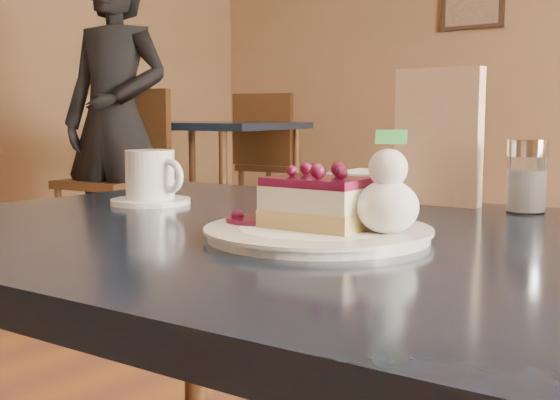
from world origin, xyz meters
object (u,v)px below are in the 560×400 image
Objects in this scene: coffee_set at (151,180)px; bg_table_far_left at (207,238)px; dessert_plate at (318,233)px; patron at (116,121)px; main_table at (338,294)px; cheesecake_slice at (318,203)px.

coffee_set is 0.07× the size of bg_table_far_left.
patron is (-2.43, 1.75, 0.10)m from dessert_plate.
patron is at bearing -90.53° from bg_table_far_left.
bg_table_far_left reaches higher than dessert_plate.
bg_table_far_left is at bearing 135.06° from dessert_plate.
main_table is 9.98× the size of cheesecake_slice.
bg_table_far_left is (-2.16, 2.43, -0.67)m from coffee_set.
cheesecake_slice is at bearing -52.16° from patron.
main_table is 0.72× the size of patron.
coffee_set is at bearing 162.74° from cheesecake_slice.
main_table is 2.97m from patron.
bg_table_far_left is (-2.53, 2.53, -0.64)m from dessert_plate.
patron is at bearing 141.68° from cheesecake_slice.
coffee_set reaches higher than dessert_plate.
main_table is 0.39m from coffee_set.
bg_table_far_left is at bearing 132.43° from cheesecake_slice.
main_table is at bearing 92.63° from dessert_plate.
coffee_set reaches higher than main_table.
patron reaches higher than dessert_plate.
patron reaches higher than coffee_set.
main_table is 4.70× the size of dessert_plate.
main_table is at bearing -51.45° from patron.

